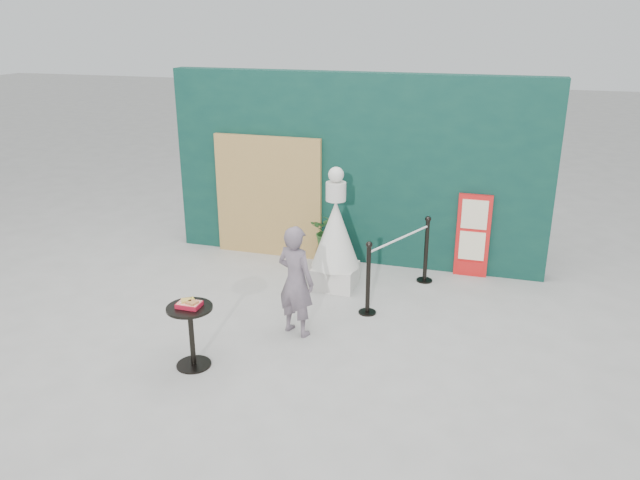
{
  "coord_description": "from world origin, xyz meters",
  "views": [
    {
      "loc": [
        2.21,
        -6.24,
        3.83
      ],
      "look_at": [
        0.0,
        1.2,
        1.0
      ],
      "focal_mm": 35.0,
      "sensor_mm": 36.0,
      "label": 1
    }
  ],
  "objects": [
    {
      "name": "ground",
      "position": [
        0.0,
        0.0,
        0.0
      ],
      "size": [
        60.0,
        60.0,
        0.0
      ],
      "primitive_type": "plane",
      "color": "#ADAAA5",
      "rests_on": "ground"
    },
    {
      "name": "back_wall",
      "position": [
        0.0,
        3.15,
        1.5
      ],
      "size": [
        6.0,
        0.3,
        3.0
      ],
      "primitive_type": "cube",
      "color": "#092C27",
      "rests_on": "ground"
    },
    {
      "name": "bamboo_fence",
      "position": [
        -1.4,
        2.94,
        1.0
      ],
      "size": [
        1.8,
        0.08,
        2.0
      ],
      "primitive_type": "cube",
      "color": "tan",
      "rests_on": "ground"
    },
    {
      "name": "woman",
      "position": [
        -0.09,
        0.45,
        0.71
      ],
      "size": [
        0.61,
        0.5,
        1.43
      ],
      "primitive_type": "imported",
      "rotation": [
        0.0,
        0.0,
        2.79
      ],
      "color": "slate",
      "rests_on": "ground"
    },
    {
      "name": "menu_board",
      "position": [
        1.9,
        2.95,
        0.65
      ],
      "size": [
        0.5,
        0.07,
        1.3
      ],
      "color": "red",
      "rests_on": "ground"
    },
    {
      "name": "statue",
      "position": [
        0.01,
        1.97,
        0.74
      ],
      "size": [
        0.71,
        0.71,
        1.82
      ],
      "color": "silver",
      "rests_on": "ground"
    },
    {
      "name": "cafe_table",
      "position": [
        -0.97,
        -0.64,
        0.5
      ],
      "size": [
        0.52,
        0.52,
        0.75
      ],
      "color": "black",
      "rests_on": "ground"
    },
    {
      "name": "food_basket",
      "position": [
        -0.97,
        -0.64,
        0.79
      ],
      "size": [
        0.26,
        0.19,
        0.11
      ],
      "color": "#B4132A",
      "rests_on": "cafe_table"
    },
    {
      "name": "planter",
      "position": [
        -0.28,
        2.63,
        0.53
      ],
      "size": [
        0.54,
        0.47,
        0.92
      ],
      "color": "brown",
      "rests_on": "ground"
    },
    {
      "name": "stanchion_barrier",
      "position": [
        0.96,
        1.89,
        0.49
      ],
      "size": [
        0.84,
        1.54,
        1.03
      ],
      "color": "black",
      "rests_on": "ground"
    }
  ]
}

